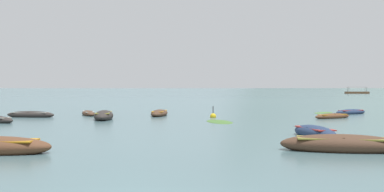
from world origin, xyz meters
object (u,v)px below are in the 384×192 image
rowboat_3 (332,116)px  rowboat_4 (31,115)px  rowboat_0 (88,113)px  rowboat_5 (315,132)px  rowboat_7 (104,116)px  ferry_0 (357,92)px  rowboat_9 (159,113)px  mooring_buoy (213,116)px  rowboat_2 (342,144)px  rowboat_8 (351,112)px

rowboat_3 → rowboat_4: 22.32m
rowboat_0 → rowboat_5: bearing=-45.8°
rowboat_5 → rowboat_7: rowboat_7 is taller
ferry_0 → rowboat_4: bearing=-118.1°
rowboat_9 → mooring_buoy: bearing=-26.8°
rowboat_7 → rowboat_3: bearing=5.5°
rowboat_2 → rowboat_8: 22.75m
rowboat_5 → mooring_buoy: (-4.45, 12.46, -0.10)m
rowboat_7 → rowboat_8: size_ratio=1.31×
rowboat_0 → rowboat_8: rowboat_8 is taller
rowboat_7 → ferry_0: 135.99m
mooring_buoy → ferry_0: bearing=67.2°
rowboat_0 → rowboat_8: (21.55, 2.44, 0.01)m
rowboat_0 → rowboat_2: size_ratio=0.78×
rowboat_3 → rowboat_5: 12.83m
rowboat_0 → rowboat_7: (2.27, -4.25, 0.09)m
ferry_0 → rowboat_2: bearing=-108.6°
rowboat_0 → rowboat_3: size_ratio=1.06×
rowboat_2 → mooring_buoy: 17.34m
rowboat_2 → rowboat_8: size_ratio=1.33×
rowboat_0 → rowboat_7: 4.82m
rowboat_3 → ferry_0: size_ratio=0.41×
rowboat_9 → rowboat_2: bearing=-65.6°
rowboat_7 → rowboat_9: (3.47, 4.03, -0.05)m
rowboat_9 → ferry_0: 130.87m
rowboat_2 → rowboat_9: bearing=114.4°
ferry_0 → mooring_buoy: (-50.76, -120.89, -0.35)m
rowboat_2 → rowboat_3: 17.00m
rowboat_3 → rowboat_2: bearing=-104.5°
rowboat_2 → rowboat_9: 20.78m
rowboat_0 → rowboat_8: bearing=6.5°
rowboat_7 → rowboat_9: rowboat_7 is taller
rowboat_0 → rowboat_9: bearing=-2.2°
rowboat_4 → rowboat_7: 6.29m
rowboat_0 → mooring_buoy: 10.24m
rowboat_2 → rowboat_9: rowboat_2 is taller
rowboat_9 → ferry_0: (54.99, 118.76, 0.26)m
rowboat_0 → rowboat_2: 23.91m
rowboat_5 → rowboat_8: size_ratio=1.05×
rowboat_7 → rowboat_8: bearing=19.2°
rowboat_5 → ferry_0: 141.17m
rowboat_5 → rowboat_8: (7.13, 17.26, -0.04)m
rowboat_3 → mooring_buoy: 8.64m
rowboat_2 → rowboat_9: size_ratio=1.12×
rowboat_2 → rowboat_4: size_ratio=1.16×
rowboat_4 → ferry_0: size_ratio=0.48×
rowboat_7 → rowboat_0: bearing=118.1°
rowboat_3 → ferry_0: 128.33m
rowboat_2 → rowboat_7: 19.16m
mooring_buoy → rowboat_9: bearing=153.2°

